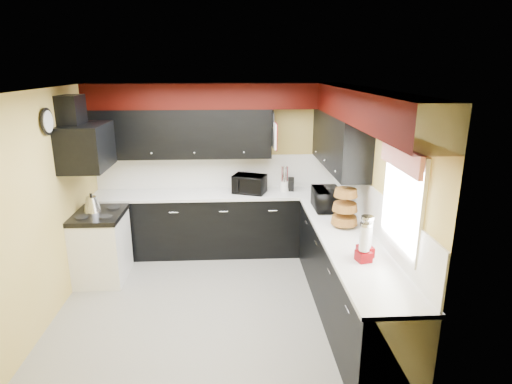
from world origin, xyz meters
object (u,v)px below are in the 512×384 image
(microwave, at_px, (327,199))
(utensil_crock, at_px, (285,186))
(toaster_oven, at_px, (249,184))
(kettle, at_px, (92,204))
(knife_block, at_px, (291,185))

(microwave, bearing_deg, utensil_crock, 27.08)
(toaster_oven, bearing_deg, microwave, -18.55)
(kettle, bearing_deg, microwave, -2.35)
(utensil_crock, bearing_deg, microwave, -62.46)
(microwave, bearing_deg, toaster_oven, 50.17)
(knife_block, bearing_deg, kettle, -156.83)
(utensil_crock, height_order, knife_block, knife_block)
(toaster_oven, height_order, microwave, microwave)
(microwave, bearing_deg, knife_block, 21.88)
(microwave, bearing_deg, kettle, 87.19)
(toaster_oven, distance_m, microwave, 1.26)
(microwave, relative_size, utensil_crock, 3.34)
(microwave, height_order, utensil_crock, microwave)
(utensil_crock, xyz_separation_m, knife_block, (0.10, -0.00, 0.02))
(toaster_oven, xyz_separation_m, utensil_crock, (0.53, 0.06, -0.06))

